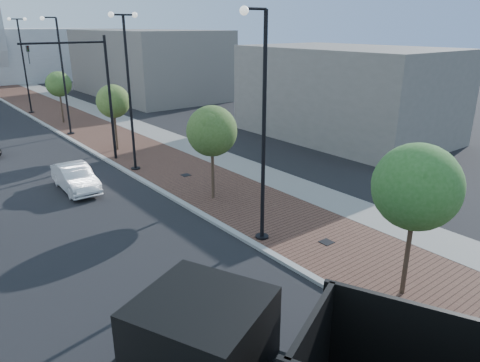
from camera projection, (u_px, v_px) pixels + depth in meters
sidewalk at (80, 119)px, 42.59m from camera, size 7.00×140.00×0.12m
concrete_strip at (107, 115)px, 44.17m from camera, size 2.40×140.00×0.13m
curb at (42, 123)px, 40.55m from camera, size 0.30×140.00×0.14m
white_sedan at (75, 178)px, 24.15m from camera, size 1.64×4.36×1.42m
pedestrian at (204, 140)px, 31.58m from camera, size 0.69×0.57×1.63m
streetlight_1 at (261, 140)px, 17.21m from camera, size 1.44×0.56×9.21m
streetlight_2 at (129, 93)px, 25.99m from camera, size 1.72×0.56×9.28m
streetlight_3 at (63, 82)px, 34.97m from camera, size 1.44×0.56×9.21m
streetlight_4 at (24, 65)px, 43.75m from camera, size 1.72×0.56×9.28m
traffic_mast at (95, 86)px, 27.63m from camera, size 5.09×0.20×8.00m
tree_0 at (417, 187)px, 13.61m from camera, size 2.73×2.73×5.26m
tree_1 at (212, 131)px, 21.84m from camera, size 2.54×2.52×4.91m
tree_2 at (114, 101)px, 30.74m from camera, size 2.37×2.31×4.74m
tree_3 at (59, 84)px, 39.62m from camera, size 2.31×2.25×4.71m
commercial_block_ne at (147, 63)px, 55.98m from camera, size 12.00×22.00×8.00m
commercial_block_e at (345, 93)px, 35.12m from camera, size 10.00×16.00×7.00m
utility_cover_1 at (327, 242)px, 18.25m from camera, size 0.50×0.50×0.02m
utility_cover_2 at (186, 175)px, 26.39m from camera, size 0.50×0.50×0.02m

